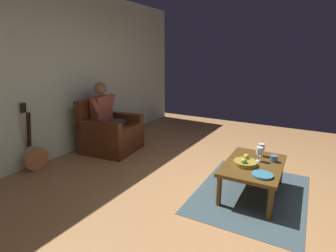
% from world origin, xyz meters
% --- Properties ---
extents(ground_plane, '(7.62, 7.62, 0.00)m').
position_xyz_m(ground_plane, '(0.00, 0.00, 0.00)').
color(ground_plane, '#A57447').
extents(wall_back, '(6.75, 0.06, 2.75)m').
position_xyz_m(wall_back, '(0.00, -3.10, 1.37)').
color(wall_back, silver).
rests_on(wall_back, ground).
extents(rug, '(1.72, 1.29, 0.01)m').
position_xyz_m(rug, '(-0.28, 0.03, 0.00)').
color(rug, '#384A4F').
rests_on(rug, ground).
extents(armchair, '(0.94, 0.93, 0.93)m').
position_xyz_m(armchair, '(-0.57, -2.52, 0.32)').
color(armchair, '#4E2713').
rests_on(armchair, ground).
extents(person_seated, '(0.66, 0.58, 1.21)m').
position_xyz_m(person_seated, '(-0.56, -2.57, 0.65)').
color(person_seated, '#95493C').
rests_on(person_seated, ground).
extents(coffee_table, '(1.01, 0.67, 0.40)m').
position_xyz_m(coffee_table, '(-0.28, 0.03, 0.34)').
color(coffee_table, '#553916').
rests_on(coffee_table, ground).
extents(guitar, '(0.35, 0.24, 1.00)m').
position_xyz_m(guitar, '(0.63, -2.90, 0.22)').
color(guitar, '#BB7548').
rests_on(guitar, ground).
extents(wine_glass_near, '(0.08, 0.08, 0.16)m').
position_xyz_m(wine_glass_near, '(-0.58, 0.05, 0.50)').
color(wine_glass_near, silver).
rests_on(wine_glass_near, coffee_table).
extents(wine_glass_far, '(0.08, 0.08, 0.18)m').
position_xyz_m(wine_glass_far, '(-0.39, 0.06, 0.52)').
color(wine_glass_far, silver).
rests_on(wine_glass_far, coffee_table).
extents(fruit_bowl, '(0.27, 0.27, 0.11)m').
position_xyz_m(fruit_bowl, '(-0.19, -0.05, 0.43)').
color(fruit_bowl, olive).
rests_on(fruit_bowl, coffee_table).
extents(decorative_dish, '(0.22, 0.22, 0.02)m').
position_xyz_m(decorative_dish, '(0.02, 0.19, 0.41)').
color(decorative_dish, teal).
rests_on(decorative_dish, coffee_table).
extents(candle_jar, '(0.09, 0.09, 0.08)m').
position_xyz_m(candle_jar, '(-0.46, 0.23, 0.43)').
color(candle_jar, '#4E6093').
rests_on(candle_jar, coffee_table).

